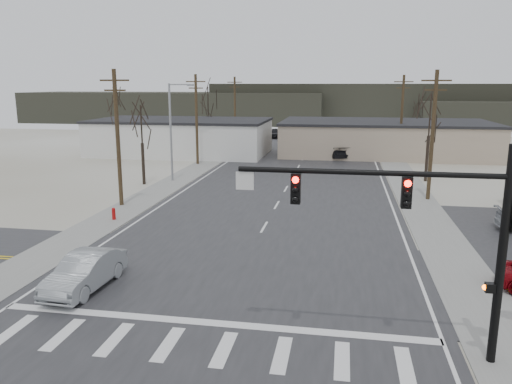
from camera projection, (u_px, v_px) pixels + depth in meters
ground at (238, 274)px, 24.00m from camera, size 140.00×140.00×0.00m
main_road at (278, 202)px, 38.44m from camera, size 18.00×110.00×0.05m
cross_road at (238, 273)px, 24.00m from camera, size 90.00×10.00×0.04m
sidewalk_left at (169, 185)px, 45.04m from camera, size 3.00×90.00×0.06m
sidewalk_right at (413, 194)px, 41.45m from camera, size 3.00×90.00×0.06m
traffic_signal_mast at (441, 222)px, 15.70m from camera, size 8.95×0.43×7.20m
fire_hydrant at (114, 214)px, 33.34m from camera, size 0.24×0.24×0.87m
building_left_far at (181, 137)px, 64.73m from camera, size 22.30×12.30×4.50m
building_right_far at (385, 138)px, 64.20m from camera, size 26.30×14.30×4.30m
upole_left_b at (118, 136)px, 36.39m from camera, size 2.20×0.30×10.00m
upole_left_c at (197, 118)px, 55.64m from camera, size 2.20×0.30×10.00m
upole_left_d at (235, 109)px, 74.89m from camera, size 2.20×0.30×10.00m
upole_right_a at (433, 133)px, 38.27m from camera, size 2.20×0.30×10.00m
upole_right_b at (402, 116)px, 59.44m from camera, size 2.20×0.30×10.00m
streetlight_main at (173, 127)px, 45.93m from camera, size 2.40×0.25×9.00m
tree_left_near at (141, 127)px, 44.35m from camera, size 3.30×3.30×7.35m
tree_right_mid at (430, 118)px, 45.65m from camera, size 3.74×3.74×8.33m
tree_left_far at (208, 104)px, 69.32m from camera, size 3.96×3.96×8.82m
tree_right_far at (418, 108)px, 70.32m from camera, size 3.52×3.52×7.84m
tree_left_mid at (116, 107)px, 59.12m from camera, size 3.96×3.96×8.82m
hill_left at (174, 107)px, 117.74m from camera, size 70.00×18.00×7.00m
hill_center at (391, 104)px, 112.90m from camera, size 80.00×18.00×9.00m
sedan_crossing at (85, 272)px, 22.00m from camera, size 1.94×4.89×1.58m
car_far_a at (335, 151)px, 61.17m from camera, size 3.95×6.25×1.69m
car_far_b at (275, 133)px, 84.14m from camera, size 2.26×4.79×1.58m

